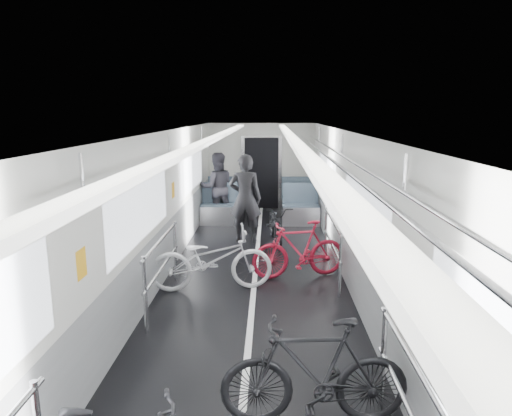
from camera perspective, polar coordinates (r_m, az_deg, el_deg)
The scene contains 7 objects.
car_shell at distance 7.84m, azimuth -0.03°, elevation 0.32°, with size 3.02×14.01×2.41m.
bike_left_far at distance 7.07m, azimuth -5.59°, elevation -6.39°, with size 0.65×1.87×0.98m, color silver.
bike_right_near at distance 4.23m, azimuth 7.34°, elevation -19.67°, with size 0.46×1.65×0.99m, color black.
bike_right_far at distance 7.59m, azimuth 5.41°, elevation -5.18°, with size 0.45×1.59×0.96m, color maroon.
bike_aisle at distance 9.53m, azimuth 2.51°, elevation -1.98°, with size 0.55×1.58×0.83m, color black.
person_standing at distance 9.53m, azimuth -1.35°, elevation 1.20°, with size 0.68×0.45×1.86m, color black.
person_seated at distance 11.37m, azimuth -4.88°, elevation 2.57°, with size 0.84×0.66×1.73m, color #323039.
Camera 1 is at (0.24, -5.90, 2.70)m, focal length 32.00 mm.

